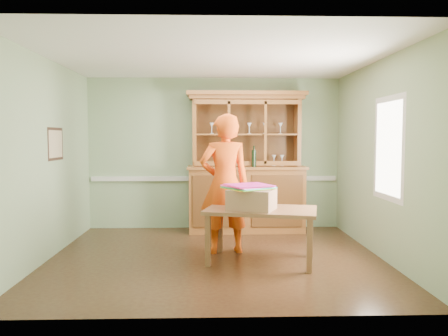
{
  "coord_description": "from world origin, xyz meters",
  "views": [
    {
      "loc": [
        -0.06,
        -5.87,
        1.64
      ],
      "look_at": [
        0.13,
        0.4,
        1.2
      ],
      "focal_mm": 35.0,
      "sensor_mm": 36.0,
      "label": 1
    }
  ],
  "objects_px": {
    "china_hutch": "(246,183)",
    "person": "(225,184)",
    "dining_table": "(261,215)",
    "cardboard_box": "(252,199)"
  },
  "relations": [
    {
      "from": "dining_table",
      "to": "cardboard_box",
      "type": "relative_size",
      "value": 2.81
    },
    {
      "from": "china_hutch",
      "to": "person",
      "type": "bearing_deg",
      "value": -106.34
    },
    {
      "from": "dining_table",
      "to": "cardboard_box",
      "type": "bearing_deg",
      "value": -133.5
    },
    {
      "from": "dining_table",
      "to": "person",
      "type": "height_order",
      "value": "person"
    },
    {
      "from": "china_hutch",
      "to": "dining_table",
      "type": "distance_m",
      "value": 1.96
    },
    {
      "from": "china_hutch",
      "to": "person",
      "type": "relative_size",
      "value": 1.23
    },
    {
      "from": "cardboard_box",
      "to": "dining_table",
      "type": "bearing_deg",
      "value": 32.55
    },
    {
      "from": "china_hutch",
      "to": "cardboard_box",
      "type": "bearing_deg",
      "value": -92.69
    },
    {
      "from": "china_hutch",
      "to": "dining_table",
      "type": "relative_size",
      "value": 1.53
    },
    {
      "from": "dining_table",
      "to": "person",
      "type": "relative_size",
      "value": 0.8
    }
  ]
}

